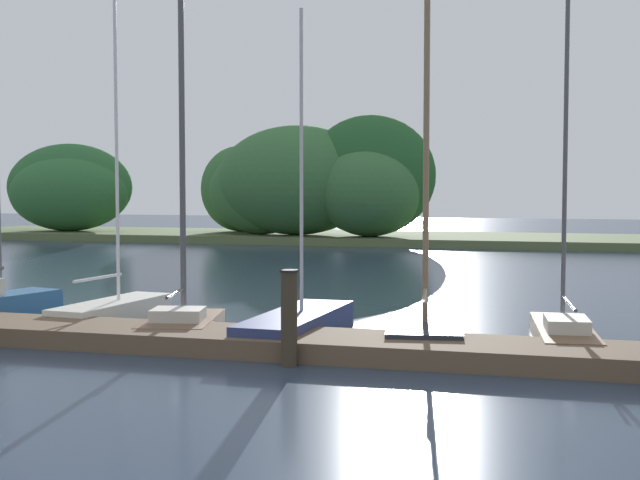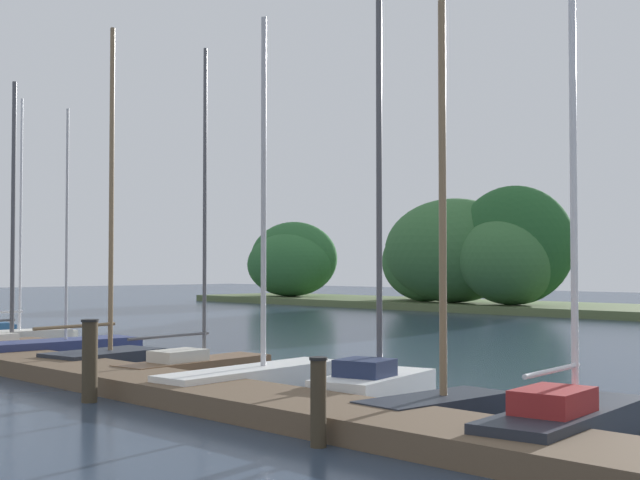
{
  "view_description": "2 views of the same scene",
  "coord_description": "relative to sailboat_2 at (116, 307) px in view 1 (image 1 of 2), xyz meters",
  "views": [
    {
      "loc": [
        1.37,
        -2.37,
        2.97
      ],
      "look_at": [
        -3.42,
        14.58,
        1.89
      ],
      "focal_mm": 49.65,
      "sensor_mm": 36.0,
      "label": 1
    },
    {
      "loc": [
        16.47,
        3.43,
        2.35
      ],
      "look_at": [
        4.37,
        15.24,
        2.88
      ],
      "focal_mm": 48.51,
      "sensor_mm": 36.0,
      "label": 2
    }
  ],
  "objects": [
    {
      "name": "mooring_piling_2",
      "position": [
        5.09,
        -3.51,
        0.49
      ],
      "size": [
        0.31,
        0.31,
        1.59
      ],
      "color": "#3D3323",
      "rests_on": "ground"
    },
    {
      "name": "sailboat_2",
      "position": [
        0.0,
        0.0,
        0.0
      ],
      "size": [
        1.3,
        3.73,
        7.38
      ],
      "rotation": [
        0.0,
        0.0,
        1.48
      ],
      "color": "silver",
      "rests_on": "ground"
    },
    {
      "name": "sailboat_4",
      "position": [
        4.47,
        -0.89,
        -0.02
      ],
      "size": [
        1.29,
        4.39,
        6.38
      ],
      "rotation": [
        0.0,
        0.0,
        1.54
      ],
      "color": "navy",
      "rests_on": "ground"
    },
    {
      "name": "far_shore",
      "position": [
        -2.28,
        27.34,
        2.28
      ],
      "size": [
        65.46,
        8.6,
        6.66
      ],
      "color": "#56663D",
      "rests_on": "ground"
    },
    {
      "name": "sailboat_5",
      "position": [
        6.95,
        -1.04,
        0.12
      ],
      "size": [
        1.71,
        3.38,
        7.92
      ],
      "rotation": [
        0.0,
        0.0,
        1.72
      ],
      "color": "#232833",
      "rests_on": "ground"
    },
    {
      "name": "sailboat_3",
      "position": [
        2.14,
        -1.23,
        0.11
      ],
      "size": [
        1.88,
        3.05,
        7.39
      ],
      "rotation": [
        0.0,
        0.0,
        1.8
      ],
      "color": "brown",
      "rests_on": "ground"
    },
    {
      "name": "sailboat_6",
      "position": [
        9.43,
        -0.3,
        0.0
      ],
      "size": [
        1.38,
        4.02,
        7.14
      ],
      "rotation": [
        0.0,
        0.0,
        1.68
      ],
      "color": "brown",
      "rests_on": "ground"
    },
    {
      "name": "dock_pier",
      "position": [
        8.13,
        -2.45,
        -0.14
      ],
      "size": [
        31.26,
        1.8,
        0.35
      ],
      "color": "brown",
      "rests_on": "ground"
    }
  ]
}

